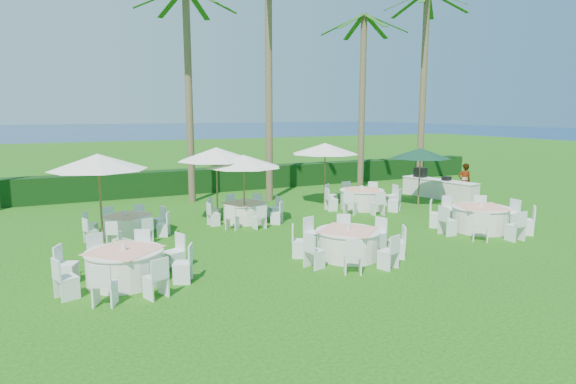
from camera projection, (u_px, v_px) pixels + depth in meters
name	position (u px, v px, depth m)	size (l,w,h in m)	color
ground	(321.00, 252.00, 14.13)	(120.00, 120.00, 0.00)	#134F0D
hedge	(207.00, 180.00, 24.73)	(34.00, 1.00, 1.20)	black
ocean	(93.00, 131.00, 105.06)	(260.00, 260.00, 0.00)	#07174A
banquet_table_a	(125.00, 265.00, 11.52)	(3.13, 3.13, 0.97)	white
banquet_table_b	(348.00, 243.00, 13.53)	(3.13, 3.13, 0.96)	white
banquet_table_c	(480.00, 218.00, 16.60)	(3.36, 3.36, 1.01)	white
banquet_table_d	(127.00, 225.00, 15.86)	(2.73, 2.73, 0.86)	white
banquet_table_e	(245.00, 212.00, 17.96)	(2.89, 2.89, 0.88)	white
banquet_table_f	(362.00, 198.00, 20.43)	(3.28, 3.28, 0.98)	white
umbrella_a	(98.00, 162.00, 14.54)	(2.93, 2.93, 2.81)	brown
umbrella_b	(244.00, 161.00, 17.11)	(2.72, 2.72, 2.55)	brown
umbrella_c	(216.00, 154.00, 17.44)	(2.85, 2.85, 2.79)	brown
umbrella_d	(325.00, 149.00, 20.97)	(2.97, 2.97, 2.72)	brown
umbrella_green	(420.00, 153.00, 20.77)	(2.56, 2.56, 2.52)	brown
buffet_table	(438.00, 188.00, 22.93)	(1.53, 3.91, 1.36)	white
staff_person	(464.00, 182.00, 22.37)	(0.63, 0.41, 1.72)	gray
palm_b	(189.00, 87.00, 21.24)	(4.37, 4.24, 9.36)	brown
palm_c	(269.00, 74.00, 21.53)	(4.40, 4.11, 10.54)	brown
palm_d	(362.00, 95.00, 24.88)	(4.16, 4.40, 8.97)	brown
palm_e	(423.00, 84.00, 24.55)	(4.28, 4.35, 10.00)	brown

